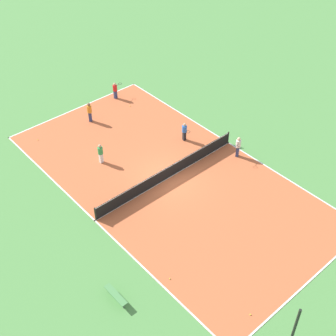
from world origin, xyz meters
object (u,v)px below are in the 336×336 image
at_px(tennis_ball_midcourt, 130,106).
at_px(tennis_ball_left_sideline, 170,279).
at_px(player_far_green, 100,152).
at_px(tennis_ball_near_net, 250,315).
at_px(player_far_white, 238,146).
at_px(tennis_net, 168,172).
at_px(bench, 116,295).
at_px(player_coach_red, 115,90).
at_px(player_center_orange, 89,111).
at_px(player_near_blue, 184,131).
at_px(tennis_ball_far_baseline, 38,140).

bearing_deg(tennis_ball_midcourt, tennis_ball_left_sideline, 59.27).
relative_size(player_far_green, tennis_ball_left_sideline, 22.48).
xyz_separation_m(tennis_ball_near_net, tennis_ball_midcourt, (-7.28, -19.25, 0.00)).
bearing_deg(tennis_ball_left_sideline, player_far_white, -155.79).
height_order(tennis_net, bench, tennis_net).
bearing_deg(player_far_white, tennis_ball_left_sideline, -8.80).
height_order(player_far_green, player_coach_red, player_far_green).
xyz_separation_m(player_center_orange, tennis_ball_left_sideline, (5.27, 15.31, -0.90)).
distance_m(player_near_blue, tennis_ball_near_net, 15.02).
xyz_separation_m(player_near_blue, player_far_white, (-1.51, 3.89, 0.09)).
distance_m(player_far_green, tennis_ball_midcourt, 7.37).
xyz_separation_m(player_center_orange, tennis_ball_far_baseline, (4.36, -0.53, -0.90)).
distance_m(player_far_green, player_near_blue, 6.42).
bearing_deg(player_near_blue, bench, -40.20).
xyz_separation_m(tennis_net, tennis_ball_midcourt, (-3.50, -8.68, -0.48)).
bearing_deg(tennis_ball_far_baseline, tennis_net, 114.95).
xyz_separation_m(player_far_white, tennis_ball_left_sideline, (10.62, 4.77, -0.89)).
distance_m(bench, player_near_blue, 14.33).
xyz_separation_m(player_far_white, tennis_ball_far_baseline, (9.71, -11.06, -0.89)).
height_order(tennis_net, tennis_ball_near_net, tennis_net).
height_order(tennis_net, player_far_green, player_far_green).
distance_m(tennis_net, player_near_blue, 4.46).
distance_m(tennis_ball_near_net, tennis_ball_midcourt, 20.58).
height_order(player_near_blue, tennis_ball_midcourt, player_near_blue).
distance_m(tennis_ball_left_sideline, tennis_ball_near_net, 4.61).
height_order(player_far_white, tennis_ball_near_net, player_far_white).
height_order(tennis_net, player_near_blue, player_near_blue).
bearing_deg(tennis_ball_far_baseline, player_near_blue, 138.81).
xyz_separation_m(player_far_green, tennis_ball_near_net, (1.39, 14.91, -0.83)).
height_order(tennis_ball_left_sideline, tennis_ball_midcourt, same).
bearing_deg(tennis_net, tennis_ball_midcourt, -111.98).
distance_m(tennis_net, player_far_green, 4.97).
bearing_deg(bench, tennis_ball_midcourt, 139.95).
xyz_separation_m(bench, player_far_white, (-13.55, -3.89, 0.56)).
height_order(player_near_blue, tennis_ball_far_baseline, player_near_blue).
distance_m(player_near_blue, player_coach_red, 8.09).
bearing_deg(player_coach_red, tennis_ball_far_baseline, 177.46).
bearing_deg(player_far_green, tennis_ball_left_sideline, 73.22).
xyz_separation_m(player_center_orange, tennis_ball_midcourt, (-3.60, 0.38, -0.90)).
bearing_deg(tennis_net, tennis_ball_near_net, 70.35).
xyz_separation_m(player_far_green, player_center_orange, (-2.29, -4.72, 0.07)).
xyz_separation_m(player_near_blue, tennis_ball_midcourt, (0.23, -6.27, -0.80)).
distance_m(player_far_green, player_far_white, 9.60).
bearing_deg(tennis_ball_midcourt, player_center_orange, -5.96).
relative_size(tennis_ball_far_baseline, tennis_ball_midcourt, 1.00).
distance_m(player_far_green, tennis_ball_far_baseline, 5.70).
height_order(bench, tennis_ball_near_net, bench).
relative_size(player_far_white, tennis_ball_midcourt, 23.83).
xyz_separation_m(tennis_net, tennis_ball_left_sideline, (5.37, 6.25, -0.48)).
xyz_separation_m(player_far_white, tennis_ball_midcourt, (1.74, -10.16, -0.89)).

